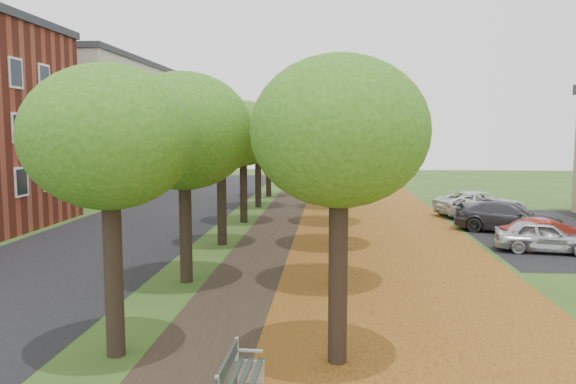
% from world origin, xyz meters
% --- Properties ---
extents(ground, '(120.00, 120.00, 0.00)m').
position_xyz_m(ground, '(0.00, 0.00, 0.00)').
color(ground, '#2D4C19').
rests_on(ground, ground).
extents(street_asphalt, '(8.00, 70.00, 0.01)m').
position_xyz_m(street_asphalt, '(-7.50, 15.00, 0.00)').
color(street_asphalt, black).
rests_on(street_asphalt, ground).
extents(footpath, '(3.20, 70.00, 0.01)m').
position_xyz_m(footpath, '(0.00, 15.00, 0.00)').
color(footpath, black).
rests_on(footpath, ground).
extents(leaf_verge, '(7.50, 70.00, 0.01)m').
position_xyz_m(leaf_verge, '(5.00, 15.00, 0.01)').
color(leaf_verge, '#9C661C').
rests_on(leaf_verge, ground).
extents(parking_lot, '(9.00, 16.00, 0.01)m').
position_xyz_m(parking_lot, '(13.50, 16.00, 0.00)').
color(parking_lot, black).
rests_on(parking_lot, ground).
extents(tree_row_west, '(3.99, 33.99, 6.41)m').
position_xyz_m(tree_row_west, '(-2.20, 15.00, 4.68)').
color(tree_row_west, black).
rests_on(tree_row_west, ground).
extents(tree_row_east, '(3.99, 33.99, 6.41)m').
position_xyz_m(tree_row_east, '(2.60, 15.00, 4.68)').
color(tree_row_east, black).
rests_on(tree_row_east, ground).
extents(building_cream, '(10.30, 20.30, 10.40)m').
position_xyz_m(building_cream, '(-17.00, 33.00, 5.21)').
color(building_cream, beige).
rests_on(building_cream, ground).
extents(bench, '(0.59, 1.89, 0.89)m').
position_xyz_m(bench, '(0.84, -2.00, 0.46)').
color(bench, '#26302A').
rests_on(bench, ground).
extents(car_silver, '(4.01, 2.21, 1.29)m').
position_xyz_m(car_silver, '(11.00, 11.49, 0.65)').
color(car_silver, silver).
rests_on(car_silver, ground).
extents(car_red, '(3.92, 1.71, 1.25)m').
position_xyz_m(car_red, '(11.45, 11.99, 0.63)').
color(car_red, maroon).
rests_on(car_red, ground).
extents(car_grey, '(5.41, 3.78, 1.46)m').
position_xyz_m(car_grey, '(11.00, 16.06, 0.73)').
color(car_grey, '#38393E').
rests_on(car_grey, ground).
extents(car_white, '(5.72, 3.98, 1.45)m').
position_xyz_m(car_white, '(11.00, 21.11, 0.73)').
color(car_white, silver).
rests_on(car_white, ground).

